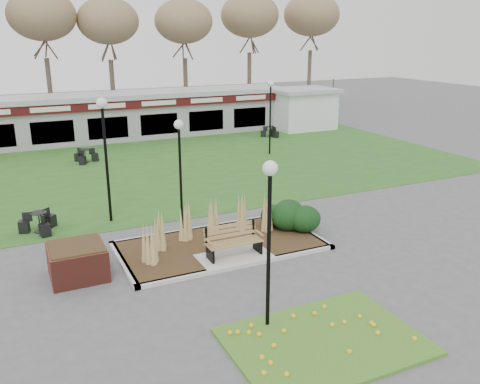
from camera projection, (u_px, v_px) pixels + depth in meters
name	position (u px, v px, depth m)	size (l,w,h in m)	color
ground	(236.00, 262.00, 15.13)	(100.00, 100.00, 0.00)	#515154
lawn	(136.00, 169.00, 25.48)	(34.00, 16.00, 0.02)	#2A581C
flower_bed	(325.00, 340.00, 11.14)	(4.20, 3.00, 0.16)	#31671D
planting_bed	(254.00, 228.00, 16.71)	(6.75, 3.40, 1.27)	#382116
park_bench	(233.00, 240.00, 15.17)	(1.70, 0.66, 0.93)	olive
brick_planter	(77.00, 261.00, 14.06)	(1.50, 1.50, 0.95)	maroon
food_pavilion	(103.00, 117.00, 31.91)	(24.60, 3.40, 2.90)	#949396
service_hut	(303.00, 108.00, 35.73)	(4.40, 3.40, 2.83)	white
tree_backdrop	(74.00, 6.00, 36.78)	(47.24, 5.24, 10.36)	#47382B
lamp_post_near_left	(269.00, 209.00, 10.90)	(0.33, 0.33, 3.97)	black
lamp_post_near_right	(180.00, 151.00, 16.82)	(0.32, 0.32, 3.82)	black
lamp_post_mid_right	(104.00, 133.00, 17.42)	(0.37, 0.37, 4.44)	black
lamp_post_far_right	(270.00, 101.00, 27.65)	(0.34, 0.34, 4.07)	black
bistro_set_a	(40.00, 225.00, 17.30)	(1.28, 1.27, 0.70)	black
bistro_set_b	(85.00, 158.00, 26.63)	(1.18, 1.30, 0.69)	black
bistro_set_d	(271.00, 133.00, 33.23)	(1.22, 1.21, 0.67)	black
patio_umbrella	(332.00, 106.00, 36.74)	(2.06, 2.09, 2.29)	black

